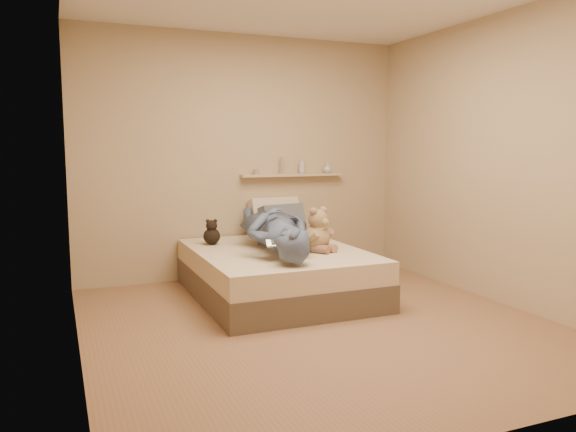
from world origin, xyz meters
name	(u,v)px	position (x,y,z in m)	size (l,w,h in m)	color
room	(320,161)	(0.00, 0.00, 1.30)	(3.80, 3.80, 3.80)	#876246
bed	(277,273)	(0.00, 0.93, 0.22)	(1.50, 1.90, 0.45)	brown
game_console	(277,243)	(-0.21, 0.40, 0.61)	(0.19, 0.10, 0.06)	#ACAEB3
teddy_bear	(318,233)	(0.32, 0.70, 0.62)	(0.33, 0.34, 0.42)	tan
dark_plush	(212,234)	(-0.50, 1.42, 0.56)	(0.17, 0.17, 0.26)	black
pillow_cream	(275,217)	(0.31, 1.76, 0.65)	(0.55, 0.16, 0.40)	beige
pillow_grey	(283,221)	(0.34, 1.62, 0.62)	(0.50, 0.14, 0.34)	slate
person	(275,229)	(-0.02, 0.91, 0.65)	(0.62, 1.70, 0.41)	#4A5875
wall_shelf	(293,175)	(0.55, 1.84, 1.10)	(1.20, 0.12, 0.03)	tan
shelf_bottles	(309,167)	(0.75, 1.84, 1.19)	(0.96, 0.13, 0.19)	#9F9188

